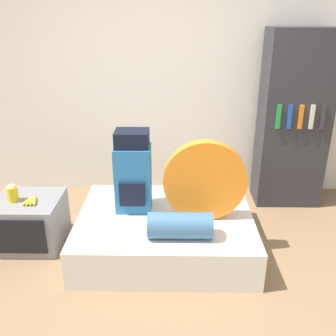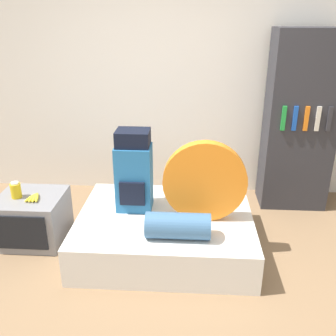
{
  "view_description": "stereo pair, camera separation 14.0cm",
  "coord_description": "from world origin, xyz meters",
  "px_view_note": "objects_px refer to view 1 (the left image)",
  "views": [
    {
      "loc": [
        0.01,
        -2.16,
        1.99
      ],
      "look_at": [
        -0.04,
        0.74,
        0.79
      ],
      "focal_mm": 40.0,
      "sensor_mm": 36.0,
      "label": 1
    },
    {
      "loc": [
        0.15,
        -2.15,
        1.99
      ],
      "look_at": [
        -0.04,
        0.74,
        0.79
      ],
      "focal_mm": 40.0,
      "sensor_mm": 36.0,
      "label": 2
    }
  ],
  "objects_px": {
    "tent_bag": "(205,181)",
    "bookshelf": "(293,121)",
    "backpack": "(133,173)",
    "television": "(30,221)",
    "sleeping_roll": "(180,225)",
    "canister": "(13,194)"
  },
  "relations": [
    {
      "from": "tent_bag",
      "to": "bookshelf",
      "type": "xyz_separation_m",
      "value": [
        1.01,
        1.02,
        0.24
      ]
    },
    {
      "from": "backpack",
      "to": "television",
      "type": "distance_m",
      "value": 1.07
    },
    {
      "from": "television",
      "to": "bookshelf",
      "type": "xyz_separation_m",
      "value": [
        2.59,
        0.92,
        0.71
      ]
    },
    {
      "from": "tent_bag",
      "to": "bookshelf",
      "type": "bearing_deg",
      "value": 45.39
    },
    {
      "from": "tent_bag",
      "to": "television",
      "type": "bearing_deg",
      "value": 176.35
    },
    {
      "from": "tent_bag",
      "to": "sleeping_roll",
      "type": "xyz_separation_m",
      "value": [
        -0.21,
        -0.31,
        -0.25
      ]
    },
    {
      "from": "sleeping_roll",
      "to": "canister",
      "type": "xyz_separation_m",
      "value": [
        -1.47,
        0.39,
        0.08
      ]
    },
    {
      "from": "backpack",
      "to": "television",
      "type": "relative_size",
      "value": 1.25
    },
    {
      "from": "backpack",
      "to": "sleeping_roll",
      "type": "bearing_deg",
      "value": -48.83
    },
    {
      "from": "canister",
      "to": "bookshelf",
      "type": "distance_m",
      "value": 2.88
    },
    {
      "from": "tent_bag",
      "to": "sleeping_roll",
      "type": "height_order",
      "value": "tent_bag"
    },
    {
      "from": "sleeping_roll",
      "to": "canister",
      "type": "relative_size",
      "value": 3.41
    },
    {
      "from": "bookshelf",
      "to": "canister",
      "type": "bearing_deg",
      "value": -160.77
    },
    {
      "from": "backpack",
      "to": "tent_bag",
      "type": "distance_m",
      "value": 0.64
    },
    {
      "from": "backpack",
      "to": "canister",
      "type": "xyz_separation_m",
      "value": [
        -1.06,
        -0.08,
        -0.17
      ]
    },
    {
      "from": "sleeping_roll",
      "to": "bookshelf",
      "type": "distance_m",
      "value": 1.87
    },
    {
      "from": "bookshelf",
      "to": "tent_bag",
      "type": "bearing_deg",
      "value": -134.61
    },
    {
      "from": "tent_bag",
      "to": "television",
      "type": "height_order",
      "value": "tent_bag"
    },
    {
      "from": "bookshelf",
      "to": "backpack",
      "type": "bearing_deg",
      "value": -152.15
    },
    {
      "from": "tent_bag",
      "to": "canister",
      "type": "height_order",
      "value": "tent_bag"
    },
    {
      "from": "tent_bag",
      "to": "backpack",
      "type": "bearing_deg",
      "value": 165.46
    },
    {
      "from": "tent_bag",
      "to": "television",
      "type": "xyz_separation_m",
      "value": [
        -1.58,
        0.1,
        -0.47
      ]
    }
  ]
}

